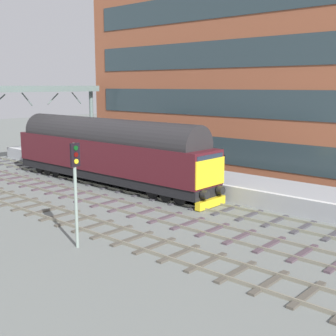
# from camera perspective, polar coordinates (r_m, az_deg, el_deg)

# --- Properties ---
(ground_plane) EXTENTS (140.00, 140.00, 0.00)m
(ground_plane) POSITION_cam_1_polar(r_m,az_deg,el_deg) (28.28, -0.46, -3.73)
(ground_plane) COLOR slate
(ground_plane) RESTS_ON ground
(track_main) EXTENTS (2.50, 60.00, 0.15)m
(track_main) POSITION_cam_1_polar(r_m,az_deg,el_deg) (28.27, -0.46, -3.62)
(track_main) COLOR gray
(track_main) RESTS_ON ground
(track_adjacent_west) EXTENTS (2.50, 60.00, 0.15)m
(track_adjacent_west) POSITION_cam_1_polar(r_m,az_deg,el_deg) (25.99, -5.41, -4.92)
(track_adjacent_west) COLOR gray
(track_adjacent_west) RESTS_ON ground
(track_adjacent_far_west) EXTENTS (2.50, 60.00, 0.15)m
(track_adjacent_far_west) POSITION_cam_1_polar(r_m,az_deg,el_deg) (23.88, -11.52, -6.48)
(track_adjacent_far_west) COLOR gray
(track_adjacent_far_west) RESTS_ON ground
(station_platform) EXTENTS (4.00, 44.00, 1.01)m
(station_platform) POSITION_cam_1_polar(r_m,az_deg,el_deg) (30.86, 4.03, -1.60)
(station_platform) COLOR #979BA0
(station_platform) RESTS_ON ground
(station_building) EXTENTS (4.17, 36.96, 18.01)m
(station_building) POSITION_cam_1_polar(r_m,az_deg,el_deg) (34.53, 14.13, 13.58)
(station_building) COLOR brown
(station_building) RESTS_ON ground
(diesel_locomotive) EXTENTS (2.74, 18.19, 4.68)m
(diesel_locomotive) POSITION_cam_1_polar(r_m,az_deg,el_deg) (31.61, -7.71, 2.26)
(diesel_locomotive) COLOR black
(diesel_locomotive) RESTS_ON ground
(signal_post_near) EXTENTS (0.44, 0.22, 4.54)m
(signal_post_near) POSITION_cam_1_polar(r_m,az_deg,el_deg) (19.41, -11.58, -1.66)
(signal_post_near) COLOR gray
(signal_post_near) RESTS_ON ground
(platform_number_sign) EXTENTS (0.10, 0.44, 1.77)m
(platform_number_sign) POSITION_cam_1_polar(r_m,az_deg,el_deg) (27.69, 6.83, 0.53)
(platform_number_sign) COLOR slate
(platform_number_sign) RESTS_ON station_platform
(waiting_passenger) EXTENTS (0.37, 0.51, 1.64)m
(waiting_passenger) POSITION_cam_1_polar(r_m,az_deg,el_deg) (35.71, -5.11, 2.45)
(waiting_passenger) COLOR #313037
(waiting_passenger) RESTS_ON station_platform
(overhead_footbridge) EXTENTS (16.07, 2.00, 6.86)m
(overhead_footbridge) POSITION_cam_1_polar(r_m,az_deg,el_deg) (38.52, -18.96, 8.92)
(overhead_footbridge) COLOR slate
(overhead_footbridge) RESTS_ON ground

